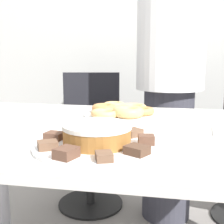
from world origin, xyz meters
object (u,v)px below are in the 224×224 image
at_px(person_standing, 170,81).
at_px(office_chair_left, 91,143).
at_px(frosted_cake, 97,134).
at_px(plate_cake, 97,146).
at_px(plate_donuts, 122,114).

xyz_separation_m(person_standing, office_chair_left, (-0.52, 0.10, -0.44)).
height_order(office_chair_left, frosted_cake, office_chair_left).
height_order(person_standing, frosted_cake, person_standing).
xyz_separation_m(plate_cake, frosted_cake, (0.00, 0.00, 0.04)).
relative_size(plate_cake, frosted_cake, 1.86).
distance_m(plate_cake, frosted_cake, 0.04).
bearing_deg(person_standing, frosted_cake, -100.75).
relative_size(person_standing, plate_cake, 4.44).
xyz_separation_m(office_chair_left, frosted_cake, (0.32, -1.14, 0.37)).
distance_m(plate_donuts, frosted_cake, 0.48).
height_order(plate_cake, frosted_cake, frosted_cake).
height_order(person_standing, office_chair_left, person_standing).
distance_m(person_standing, plate_cake, 1.06).
bearing_deg(plate_cake, frosted_cake, 0.00).
bearing_deg(frosted_cake, plate_cake, 180.00).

